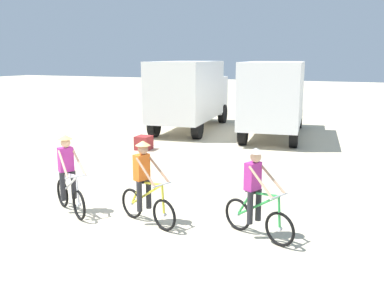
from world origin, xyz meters
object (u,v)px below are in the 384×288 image
object	(u,v)px
cyclist_orange_shirt	(68,177)
cyclist_near_camera	(256,196)
box_truck_avon_van	(274,95)
box_truck_white_box	(190,92)
supply_crate	(144,143)
cyclist_cowboy_hat	(145,186)

from	to	relation	value
cyclist_orange_shirt	cyclist_near_camera	world-z (taller)	same
box_truck_avon_van	cyclist_near_camera	world-z (taller)	box_truck_avon_van
box_truck_avon_van	cyclist_near_camera	distance (m)	11.44
box_truck_white_box	cyclist_orange_shirt	distance (m)	11.90
cyclist_near_camera	supply_crate	distance (m)	8.87
box_truck_avon_van	supply_crate	xyz separation A→B (m)	(-3.98, -4.84, -1.61)
box_truck_white_box	cyclist_near_camera	distance (m)	13.03
box_truck_white_box	cyclist_cowboy_hat	distance (m)	12.29
cyclist_cowboy_hat	supply_crate	world-z (taller)	cyclist_cowboy_hat
box_truck_avon_van	supply_crate	size ratio (longest dim) A/B	11.80
cyclist_orange_shirt	cyclist_near_camera	size ratio (longest dim) A/B	1.00
box_truck_avon_van	box_truck_white_box	bearing A→B (deg)	178.08
cyclist_cowboy_hat	supply_crate	distance (m)	7.63
cyclist_cowboy_hat	cyclist_near_camera	size ratio (longest dim) A/B	1.00
cyclist_cowboy_hat	cyclist_orange_shirt	bearing A→B (deg)	-177.03
box_truck_white_box	cyclist_near_camera	world-z (taller)	box_truck_white_box
box_truck_white_box	supply_crate	world-z (taller)	box_truck_white_box
box_truck_avon_van	cyclist_cowboy_hat	world-z (taller)	box_truck_avon_van
cyclist_near_camera	supply_crate	size ratio (longest dim) A/B	3.07
cyclist_near_camera	cyclist_orange_shirt	bearing A→B (deg)	-175.32
cyclist_orange_shirt	cyclist_near_camera	bearing A→B (deg)	4.68
cyclist_orange_shirt	supply_crate	bearing A→B (deg)	105.53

